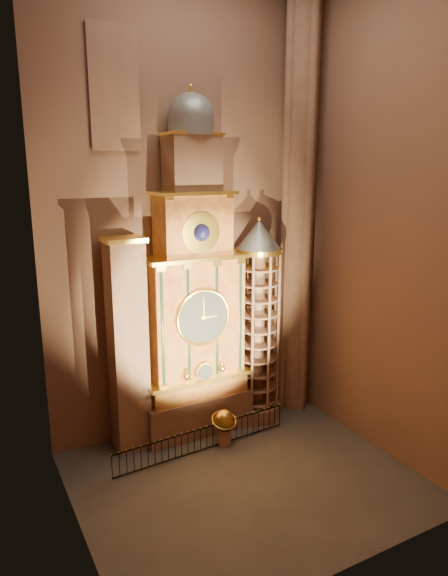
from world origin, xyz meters
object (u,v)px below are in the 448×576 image
astronomical_clock (194,305)px  iron_railing (204,439)px  portrait_tower (128,346)px  celestial_globe (224,424)px  stair_turret (258,323)px

astronomical_clock → iron_railing: (-0.56, -2.07, -6.05)m
portrait_tower → celestial_globe: 6.04m
stair_turret → iron_railing: bearing=-156.0°
astronomical_clock → portrait_tower: astronomical_clock is taller
stair_turret → astronomical_clock: bearing=175.7°
iron_railing → celestial_globe: bearing=4.7°
portrait_tower → stair_turret: size_ratio=0.94×
stair_turret → celestial_globe: stair_turret is taller
celestial_globe → iron_railing: (-1.15, -0.09, -0.44)m
portrait_tower → iron_railing: 5.73m
astronomical_clock → stair_turret: (3.50, -0.26, -1.41)m
astronomical_clock → celestial_globe: 5.97m
astronomical_clock → iron_railing: size_ratio=1.85×
portrait_tower → stair_turret: stair_turret is taller
iron_railing → stair_turret: bearing=24.0°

